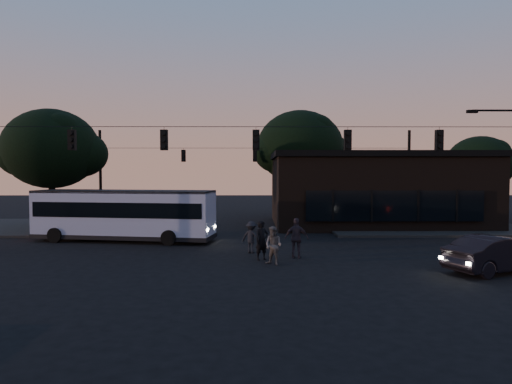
{
  "coord_description": "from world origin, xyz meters",
  "views": [
    {
      "loc": [
        -0.13,
        -18.41,
        3.98
      ],
      "look_at": [
        0.0,
        4.0,
        3.0
      ],
      "focal_mm": 32.0,
      "sensor_mm": 36.0,
      "label": 1
    }
  ],
  "objects_px": {
    "building": "(374,189)",
    "bus": "(124,213)",
    "car": "(498,254)",
    "pedestrian_c": "(297,238)",
    "pedestrian_b": "(274,246)",
    "pedestrian_d": "(251,237)",
    "pedestrian_a": "(262,240)"
  },
  "relations": [
    {
      "from": "pedestrian_b",
      "to": "pedestrian_d",
      "type": "xyz_separation_m",
      "value": [
        -0.97,
        2.88,
        -0.05
      ]
    },
    {
      "from": "pedestrian_c",
      "to": "pedestrian_d",
      "type": "relative_size",
      "value": 1.2
    },
    {
      "from": "bus",
      "to": "car",
      "type": "bearing_deg",
      "value": -16.77
    },
    {
      "from": "pedestrian_b",
      "to": "pedestrian_a",
      "type": "bearing_deg",
      "value": 149.72
    },
    {
      "from": "car",
      "to": "pedestrian_c",
      "type": "bearing_deg",
      "value": 45.66
    },
    {
      "from": "building",
      "to": "pedestrian_a",
      "type": "height_order",
      "value": "building"
    },
    {
      "from": "pedestrian_a",
      "to": "pedestrian_c",
      "type": "distance_m",
      "value": 1.67
    },
    {
      "from": "car",
      "to": "pedestrian_d",
      "type": "height_order",
      "value": "pedestrian_d"
    },
    {
      "from": "pedestrian_c",
      "to": "pedestrian_d",
      "type": "xyz_separation_m",
      "value": [
        -2.1,
        1.37,
        -0.15
      ]
    },
    {
      "from": "building",
      "to": "pedestrian_d",
      "type": "relative_size",
      "value": 9.87
    },
    {
      "from": "car",
      "to": "pedestrian_c",
      "type": "relative_size",
      "value": 2.41
    },
    {
      "from": "bus",
      "to": "pedestrian_b",
      "type": "height_order",
      "value": "bus"
    },
    {
      "from": "pedestrian_b",
      "to": "pedestrian_d",
      "type": "distance_m",
      "value": 3.04
    },
    {
      "from": "pedestrian_d",
      "to": "building",
      "type": "bearing_deg",
      "value": -102.94
    },
    {
      "from": "pedestrian_d",
      "to": "car",
      "type": "bearing_deg",
      "value": -179.95
    },
    {
      "from": "pedestrian_b",
      "to": "pedestrian_d",
      "type": "bearing_deg",
      "value": 144.17
    },
    {
      "from": "pedestrian_b",
      "to": "car",
      "type": "bearing_deg",
      "value": 25.69
    },
    {
      "from": "pedestrian_c",
      "to": "pedestrian_b",
      "type": "bearing_deg",
      "value": 63.77
    },
    {
      "from": "pedestrian_a",
      "to": "car",
      "type": "bearing_deg",
      "value": -46.54
    },
    {
      "from": "building",
      "to": "car",
      "type": "xyz_separation_m",
      "value": [
        0.55,
        -16.53,
        -1.97
      ]
    },
    {
      "from": "bus",
      "to": "car",
      "type": "height_order",
      "value": "bus"
    },
    {
      "from": "building",
      "to": "pedestrian_a",
      "type": "distance_m",
      "value": 16.53
    },
    {
      "from": "building",
      "to": "bus",
      "type": "bearing_deg",
      "value": -153.79
    },
    {
      "from": "pedestrian_c",
      "to": "building",
      "type": "bearing_deg",
      "value": -107.18
    },
    {
      "from": "car",
      "to": "pedestrian_b",
      "type": "distance_m",
      "value": 8.95
    },
    {
      "from": "building",
      "to": "bus",
      "type": "height_order",
      "value": "building"
    },
    {
      "from": "building",
      "to": "pedestrian_c",
      "type": "relative_size",
      "value": 8.25
    },
    {
      "from": "bus",
      "to": "pedestrian_d",
      "type": "bearing_deg",
      "value": -18.89
    },
    {
      "from": "building",
      "to": "pedestrian_d",
      "type": "xyz_separation_m",
      "value": [
        -9.23,
        -12.1,
        -1.93
      ]
    },
    {
      "from": "building",
      "to": "car",
      "type": "height_order",
      "value": "building"
    },
    {
      "from": "car",
      "to": "pedestrian_c",
      "type": "height_order",
      "value": "pedestrian_c"
    },
    {
      "from": "pedestrian_c",
      "to": "bus",
      "type": "bearing_deg",
      "value": -18.56
    }
  ]
}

